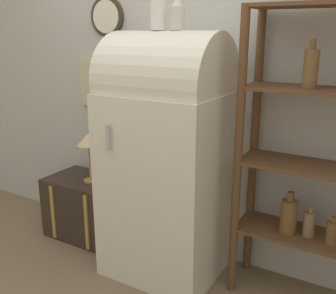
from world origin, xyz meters
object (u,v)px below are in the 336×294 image
(suitcase_trunk, at_px, (88,207))
(vase_left, at_px, (158,6))
(desk_lamp, at_px, (89,143))
(vase_center, at_px, (178,13))
(refrigerator, at_px, (167,154))

(suitcase_trunk, distance_m, vase_left, 1.65)
(desk_lamp, bearing_deg, suitcase_trunk, 162.23)
(desk_lamp, bearing_deg, vase_center, -2.73)
(suitcase_trunk, xyz_separation_m, desk_lamp, (0.07, -0.02, 0.55))
(suitcase_trunk, relative_size, vase_center, 3.11)
(vase_left, distance_m, vase_center, 0.13)
(refrigerator, distance_m, desk_lamp, 0.71)
(suitcase_trunk, height_order, vase_center, vase_center)
(vase_left, xyz_separation_m, desk_lamp, (-0.65, 0.06, -0.93))
(refrigerator, height_order, vase_center, vase_center)
(suitcase_trunk, distance_m, desk_lamp, 0.55)
(suitcase_trunk, relative_size, desk_lamp, 1.63)
(vase_center, relative_size, desk_lamp, 0.53)
(vase_left, bearing_deg, vase_center, 10.93)
(suitcase_trunk, xyz_separation_m, vase_left, (0.72, -0.08, 1.48))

